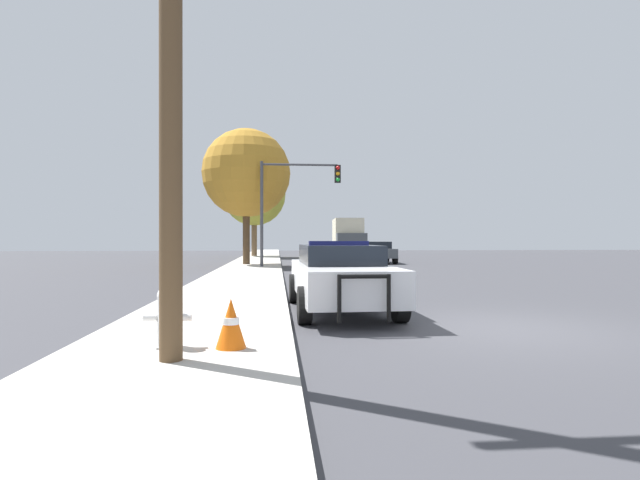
# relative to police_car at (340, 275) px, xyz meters

# --- Properties ---
(ground_plane) EXTENTS (110.00, 110.00, 0.00)m
(ground_plane) POSITION_rel_police_car_xyz_m (2.49, -2.31, -0.76)
(ground_plane) COLOR #3D3D42
(sidewalk_left) EXTENTS (3.00, 110.00, 0.13)m
(sidewalk_left) POSITION_rel_police_car_xyz_m (-2.61, -2.31, -0.70)
(sidewalk_left) COLOR #BCB7AD
(sidewalk_left) RESTS_ON ground_plane
(police_car) EXTENTS (2.09, 5.07, 1.49)m
(police_car) POSITION_rel_police_car_xyz_m (0.00, 0.00, 0.00)
(police_car) COLOR white
(police_car) RESTS_ON ground_plane
(fire_hydrant) EXTENTS (0.62, 0.27, 0.80)m
(fire_hydrant) POSITION_rel_police_car_xyz_m (-2.78, -3.86, -0.21)
(fire_hydrant) COLOR white
(fire_hydrant) RESTS_ON sidewalk_left
(utility_pole) EXTENTS (1.40, 0.27, 6.63)m
(utility_pole) POSITION_rel_police_car_xyz_m (-2.58, -4.63, 2.79)
(utility_pole) COLOR brown
(utility_pole) RESTS_ON sidewalk_left
(traffic_light) EXTENTS (4.09, 0.35, 5.32)m
(traffic_light) POSITION_rel_police_car_xyz_m (-0.50, 14.77, 3.14)
(traffic_light) COLOR #424247
(traffic_light) RESTS_ON sidewalk_left
(car_background_oncoming) EXTENTS (1.98, 4.14, 1.35)m
(car_background_oncoming) POSITION_rel_police_car_xyz_m (4.98, 20.39, -0.03)
(car_background_oncoming) COLOR #474C51
(car_background_oncoming) RESTS_ON ground_plane
(car_background_distant) EXTENTS (2.06, 4.57, 1.23)m
(car_background_distant) POSITION_rel_police_car_xyz_m (4.13, 41.26, -0.08)
(car_background_distant) COLOR #333856
(car_background_distant) RESTS_ON ground_plane
(box_truck) EXTENTS (2.90, 7.32, 3.27)m
(box_truck) POSITION_rel_police_car_xyz_m (4.84, 32.33, 0.96)
(box_truck) COLOR #474C51
(box_truck) RESTS_ON ground_plane
(tree_sidewalk_mid) EXTENTS (4.87, 4.87, 7.48)m
(tree_sidewalk_mid) POSITION_rel_police_car_xyz_m (-3.02, 17.26, 4.39)
(tree_sidewalk_mid) COLOR #4C3823
(tree_sidewalk_mid) RESTS_ON sidewalk_left
(tree_sidewalk_far) EXTENTS (5.07, 5.07, 7.53)m
(tree_sidewalk_far) POSITION_rel_police_car_xyz_m (-3.16, 30.18, 4.34)
(tree_sidewalk_far) COLOR brown
(tree_sidewalk_far) RESTS_ON sidewalk_left
(traffic_cone) EXTENTS (0.40, 0.40, 0.65)m
(traffic_cone) POSITION_rel_police_car_xyz_m (-1.94, -4.04, -0.31)
(traffic_cone) COLOR orange
(traffic_cone) RESTS_ON sidewalk_left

